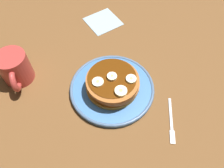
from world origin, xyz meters
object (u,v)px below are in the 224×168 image
object	(u,v)px
plate	(112,88)
banana_slice_0	(111,78)
banana_slice_2	(131,79)
napkin	(103,21)
fork	(171,122)
banana_slice_3	(98,82)
pancake_stack	(113,83)
coffee_mug	(15,68)
banana_slice_1	(121,91)

from	to	relation	value
plate	banana_slice_0	xyz separation A→B (cm)	(0.34, -0.26, 5.55)
plate	banana_slice_2	xyz separation A→B (cm)	(2.00, 4.65, 5.47)
plate	banana_slice_2	world-z (taller)	banana_slice_2
banana_slice_2	napkin	distance (cm)	31.86
banana_slice_2	fork	size ratio (longest dim) A/B	0.22
plate	banana_slice_3	world-z (taller)	banana_slice_3
plate	napkin	distance (cm)	29.61
banana_slice_0	plate	bearing A→B (deg)	142.44
pancake_stack	banana_slice_0	world-z (taller)	banana_slice_0
coffee_mug	fork	distance (cm)	45.32
banana_slice_3	coffee_mug	bearing A→B (deg)	-118.79
banana_slice_2	napkin	xyz separation A→B (cm)	(-31.26, -0.16, -6.18)
banana_slice_2	plate	bearing A→B (deg)	-113.24
banana_slice_3	banana_slice_2	bearing A→B (deg)	80.96
banana_slice_0	banana_slice_3	world-z (taller)	banana_slice_0
coffee_mug	fork	size ratio (longest dim) A/B	0.96
plate	banana_slice_1	xyz separation A→B (cm)	(5.00, 0.97, 5.58)
napkin	fork	world-z (taller)	fork
plate	coffee_mug	world-z (taller)	coffee_mug
banana_slice_0	banana_slice_1	xyz separation A→B (cm)	(4.66, 1.23, 0.03)
banana_slice_0	coffee_mug	xyz separation A→B (cm)	(-11.41, -24.99, -1.68)
fork	pancake_stack	bearing A→B (deg)	-138.92
pancake_stack	fork	bearing A→B (deg)	41.08
pancake_stack	napkin	xyz separation A→B (cm)	(-29.29, 4.32, -3.53)
plate	banana_slice_0	size ratio (longest dim) A/B	9.06
plate	coffee_mug	distance (cm)	27.84
pancake_stack	coffee_mug	world-z (taller)	coffee_mug
banana_slice_3	coffee_mug	xyz separation A→B (cm)	(-11.70, -21.28, -1.55)
plate	pancake_stack	size ratio (longest dim) A/B	1.58
pancake_stack	banana_slice_0	distance (cm)	2.77
banana_slice_2	banana_slice_1	bearing A→B (deg)	-50.74
banana_slice_3	pancake_stack	bearing A→B (deg)	98.16
banana_slice_0	banana_slice_1	world-z (taller)	same
pancake_stack	banana_slice_1	size ratio (longest dim) A/B	4.73
banana_slice_2	napkin	world-z (taller)	banana_slice_2
pancake_stack	napkin	distance (cm)	29.82
napkin	plate	bearing A→B (deg)	-8.71
pancake_stack	banana_slice_1	xyz separation A→B (cm)	(4.96, 0.81, 2.75)
banana_slice_0	banana_slice_2	world-z (taller)	banana_slice_0
banana_slice_2	napkin	size ratio (longest dim) A/B	0.25
plate	coffee_mug	bearing A→B (deg)	-113.67
banana_slice_0	fork	world-z (taller)	banana_slice_0
banana_slice_1	banana_slice_2	bearing A→B (deg)	129.26
banana_slice_1	coffee_mug	xyz separation A→B (cm)	(-16.07, -26.23, -1.71)
banana_slice_0	fork	bearing A→B (deg)	42.71
plate	pancake_stack	world-z (taller)	pancake_stack
plate	banana_slice_2	size ratio (longest dim) A/B	8.58
banana_slice_3	banana_slice_1	bearing A→B (deg)	48.52
coffee_mug	fork	world-z (taller)	coffee_mug
pancake_stack	banana_slice_2	distance (cm)	5.56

